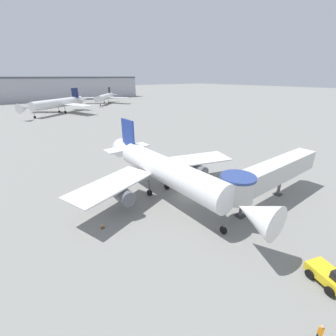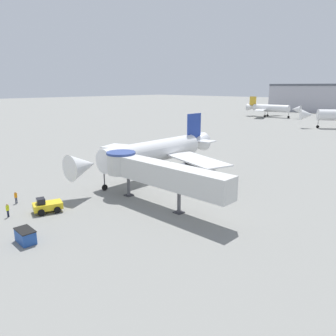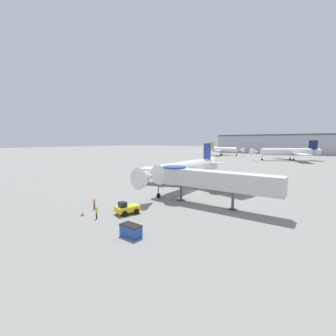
% 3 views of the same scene
% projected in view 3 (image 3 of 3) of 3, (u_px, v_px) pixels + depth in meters
% --- Properties ---
extents(ground_plane, '(800.00, 800.00, 0.00)m').
position_uv_depth(ground_plane, '(192.00, 191.00, 48.13)').
color(ground_plane, gray).
extents(main_airplane, '(27.84, 29.85, 10.07)m').
position_uv_depth(main_airplane, '(187.00, 170.00, 50.42)').
color(main_airplane, white).
rests_on(main_airplane, ground_plane).
extents(jet_bridge, '(20.22, 4.10, 6.09)m').
position_uv_depth(jet_bridge, '(208.00, 179.00, 36.82)').
color(jet_bridge, silver).
rests_on(jet_bridge, ground_plane).
extents(pushback_tug_yellow, '(3.02, 3.81, 1.87)m').
position_uv_depth(pushback_tug_yellow, '(127.00, 208.00, 32.88)').
color(pushback_tug_yellow, yellow).
rests_on(pushback_tug_yellow, ground_plane).
extents(service_container_blue, '(2.56, 1.52, 1.36)m').
position_uv_depth(service_container_blue, '(131.00, 231.00, 25.03)').
color(service_container_blue, '#234C9E').
rests_on(service_container_blue, ground_plane).
extents(traffic_cone_starboard_wing, '(0.50, 0.50, 0.82)m').
position_uv_depth(traffic_cone_starboard_wing, '(233.00, 192.00, 45.13)').
color(traffic_cone_starboard_wing, black).
rests_on(traffic_cone_starboard_wing, ground_plane).
extents(traffic_cone_apron_front, '(0.41, 0.41, 0.67)m').
position_uv_depth(traffic_cone_apron_front, '(82.00, 214.00, 32.02)').
color(traffic_cone_apron_front, black).
rests_on(traffic_cone_apron_front, ground_plane).
extents(traffic_cone_port_wing, '(0.39, 0.39, 0.65)m').
position_uv_depth(traffic_cone_port_wing, '(148.00, 183.00, 55.85)').
color(traffic_cone_port_wing, black).
rests_on(traffic_cone_port_wing, ground_plane).
extents(ground_crew_marshaller, '(0.31, 0.37, 1.68)m').
position_uv_depth(ground_crew_marshaller, '(96.00, 212.00, 30.71)').
color(ground_crew_marshaller, '#1E2338').
rests_on(ground_crew_marshaller, ground_plane).
extents(ground_crew_wing_walker, '(0.22, 0.33, 1.65)m').
position_uv_depth(ground_crew_wing_walker, '(94.00, 203.00, 35.14)').
color(ground_crew_wing_walker, '#1E2338').
rests_on(ground_crew_wing_walker, ground_plane).
extents(background_jet_gold_tail, '(27.52, 27.66, 9.93)m').
position_uv_depth(background_jet_gold_tail, '(224.00, 150.00, 167.44)').
color(background_jet_gold_tail, white).
rests_on(background_jet_gold_tail, ground_plane).
extents(background_jet_navy_tail, '(33.90, 31.54, 11.11)m').
position_uv_depth(background_jet_navy_tail, '(288.00, 152.00, 123.30)').
color(background_jet_navy_tail, white).
rests_on(background_jet_navy_tail, ground_plane).
extents(terminal_building, '(147.44, 27.26, 16.43)m').
position_uv_depth(terminal_building, '(310.00, 144.00, 182.30)').
color(terminal_building, '#A8A8B2').
rests_on(terminal_building, ground_plane).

